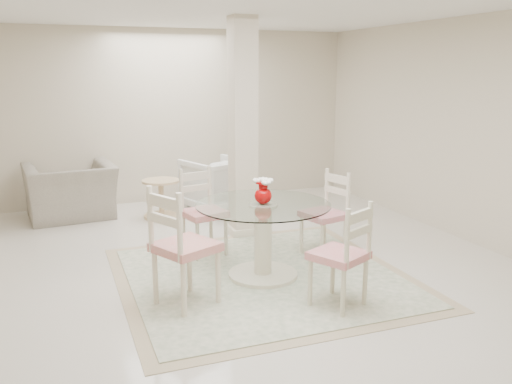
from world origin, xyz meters
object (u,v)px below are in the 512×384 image
object	(u,v)px
armchair_white	(217,184)
side_table	(161,200)
recliner_taupe	(70,191)
dining_chair_west	(179,239)
column	(243,129)
dining_chair_east	(329,207)
dining_table	(263,240)
dining_chair_north	(201,205)
red_vase	(264,190)
dining_chair_south	(346,248)

from	to	relation	value
armchair_white	side_table	xyz separation A→B (m)	(-0.87, -0.13, -0.14)
armchair_white	recliner_taupe	bearing A→B (deg)	-27.77
recliner_taupe	dining_chair_west	bearing A→B (deg)	96.36
column	dining_chair_west	xyz separation A→B (m)	(-1.26, -1.91, -0.71)
dining_chair_east	armchair_white	bearing A→B (deg)	179.47
dining_chair_west	dining_table	bearing A→B (deg)	-93.12
column	dining_chair_east	size ratio (longest dim) A/B	2.54
dining_table	armchair_white	distance (m)	2.80
dining_table	dining_chair_north	bearing A→B (deg)	112.25
dining_chair_east	dining_chair_north	xyz separation A→B (m)	(-1.33, 0.55, 0.01)
recliner_taupe	side_table	size ratio (longest dim) A/B	2.16
column	side_table	size ratio (longest dim) A/B	4.91
recliner_taupe	dining_chair_north	bearing A→B (deg)	115.79
dining_chair_north	column	bearing A→B (deg)	26.49
red_vase	dining_chair_east	bearing A→B (deg)	22.60
dining_chair_west	armchair_white	bearing A→B (deg)	-48.44
dining_chair_north	recliner_taupe	xyz separation A→B (m)	(-1.34, 2.14, -0.18)
dining_chair_west	dining_chair_north	bearing A→B (deg)	-48.88
recliner_taupe	column	bearing A→B (deg)	135.95
recliner_taupe	side_table	distance (m)	1.29
column	dining_chair_north	distance (m)	1.19
dining_chair_north	dining_chair_south	xyz separation A→B (m)	(0.79, -1.88, -0.01)
column	dining_table	distance (m)	1.81
dining_chair_east	dining_chair_west	bearing A→B (deg)	-81.72
dining_table	dining_chair_east	world-z (taller)	dining_chair_east
dining_table	dining_chair_south	world-z (taller)	dining_chair_south
dining_chair_west	dining_chair_south	world-z (taller)	dining_chair_west
red_vase	recliner_taupe	bearing A→B (deg)	119.28
dining_table	armchair_white	bearing A→B (deg)	82.92
dining_chair_west	dining_chair_south	bearing A→B (deg)	-137.86
column	dining_chair_north	world-z (taller)	column
column	red_vase	bearing A→B (deg)	-101.67
recliner_taupe	armchair_white	xyz separation A→B (m)	(2.07, -0.31, 0.01)
dining_chair_south	armchair_white	xyz separation A→B (m)	(-0.06, 3.71, -0.16)
column	armchair_white	world-z (taller)	column
dining_chair_south	recliner_taupe	distance (m)	4.55
dining_table	recliner_taupe	bearing A→B (deg)	119.25
dining_chair_south	side_table	world-z (taller)	dining_chair_south
dining_table	red_vase	bearing A→B (deg)	-33.69
side_table	dining_chair_south	bearing A→B (deg)	-75.56
dining_chair_north	side_table	xyz separation A→B (m)	(-0.14, 1.71, -0.32)
dining_table	red_vase	distance (m)	0.52
dining_chair_west	recliner_taupe	bearing A→B (deg)	-13.73
recliner_taupe	side_table	world-z (taller)	recliner_taupe
red_vase	armchair_white	bearing A→B (deg)	82.99
dining_chair_west	side_table	distance (m)	3.11
dining_chair_north	armchair_white	size ratio (longest dim) A/B	1.24
recliner_taupe	armchair_white	bearing A→B (deg)	165.26
dining_chair_north	recliner_taupe	size ratio (longest dim) A/B	0.91
column	dining_chair_north	size ratio (longest dim) A/B	2.49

